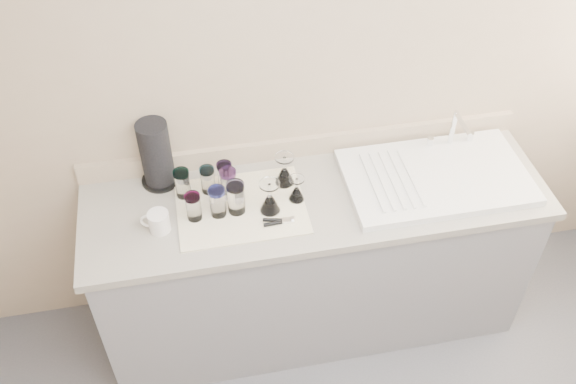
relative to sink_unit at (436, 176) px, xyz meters
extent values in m
cube|color=tan|center=(-0.55, 0.30, 0.33)|extent=(3.50, 0.04, 2.50)
cube|color=slate|center=(-0.55, 0.00, -0.49)|extent=(2.00, 0.60, 0.86)
cube|color=gray|center=(-0.55, 0.00, -0.04)|extent=(2.06, 0.62, 0.04)
cube|color=white|center=(0.00, 0.00, 0.00)|extent=(0.82, 0.50, 0.03)
cylinder|color=silver|center=(0.14, 0.20, 0.11)|extent=(0.02, 0.02, 0.18)
cylinder|color=silver|center=(0.14, 0.12, 0.19)|extent=(0.02, 0.16, 0.02)
cylinder|color=silver|center=(0.04, 0.20, 0.04)|extent=(0.03, 0.03, 0.04)
cylinder|color=silver|center=(0.24, 0.20, 0.04)|extent=(0.03, 0.03, 0.04)
cube|color=white|center=(-0.89, -0.01, -0.02)|extent=(0.55, 0.42, 0.01)
cylinder|color=white|center=(-1.12, 0.11, 0.05)|extent=(0.07, 0.07, 0.12)
cylinder|color=#1E7E71|center=(-1.12, 0.11, 0.12)|extent=(0.07, 0.07, 0.02)
cylinder|color=white|center=(-1.01, 0.12, 0.05)|extent=(0.06, 0.06, 0.11)
cylinder|color=#3A99C1|center=(-1.01, 0.12, 0.11)|extent=(0.07, 0.07, 0.02)
cylinder|color=white|center=(-0.94, 0.13, 0.05)|extent=(0.06, 0.06, 0.12)
cylinder|color=#603899|center=(-0.94, 0.13, 0.11)|extent=(0.07, 0.07, 0.02)
cylinder|color=white|center=(-1.09, -0.04, 0.05)|extent=(0.06, 0.06, 0.11)
cylinder|color=#CD188D|center=(-1.09, -0.04, 0.11)|extent=(0.07, 0.07, 0.02)
cylinder|color=white|center=(-0.99, -0.03, 0.05)|extent=(0.07, 0.07, 0.12)
cylinder|color=blue|center=(-0.99, -0.03, 0.12)|extent=(0.07, 0.07, 0.02)
cylinder|color=white|center=(-0.91, -0.03, 0.06)|extent=(0.07, 0.07, 0.13)
cylinder|color=#A59AE6|center=(-0.91, -0.03, 0.13)|extent=(0.08, 0.08, 0.02)
cylinder|color=white|center=(-0.93, 0.06, 0.05)|extent=(0.07, 0.07, 0.13)
cylinder|color=purple|center=(-0.93, 0.06, 0.13)|extent=(0.07, 0.07, 0.02)
cone|color=white|center=(-0.68, 0.10, 0.03)|extent=(0.08, 0.08, 0.08)
cylinder|color=white|center=(-0.68, 0.10, 0.10)|extent=(0.01, 0.01, 0.06)
cylinder|color=white|center=(-0.68, 0.10, 0.14)|extent=(0.08, 0.08, 0.01)
cone|color=white|center=(-0.77, -0.05, 0.03)|extent=(0.09, 0.09, 0.08)
cylinder|color=white|center=(-0.77, -0.05, 0.10)|extent=(0.01, 0.01, 0.07)
cylinder|color=white|center=(-0.77, -0.05, 0.14)|extent=(0.09, 0.09, 0.01)
cone|color=white|center=(-0.64, -0.01, 0.02)|extent=(0.07, 0.07, 0.06)
cylinder|color=white|center=(-0.64, -0.01, 0.08)|extent=(0.01, 0.01, 0.05)
cylinder|color=white|center=(-0.64, -0.01, 0.11)|extent=(0.07, 0.07, 0.01)
cube|color=silver|center=(-0.71, -0.14, 0.00)|extent=(0.05, 0.03, 0.02)
cylinder|color=black|center=(-0.76, -0.14, 0.00)|extent=(0.10, 0.02, 0.02)
cylinder|color=black|center=(-0.76, -0.12, 0.00)|extent=(0.10, 0.04, 0.02)
cylinder|color=white|center=(-1.24, -0.07, 0.03)|extent=(0.11, 0.11, 0.09)
torus|color=white|center=(-1.28, -0.06, 0.03)|extent=(0.07, 0.03, 0.07)
cylinder|color=black|center=(-1.22, 0.23, -0.01)|extent=(0.17, 0.17, 0.01)
cylinder|color=black|center=(-1.22, 0.23, 0.15)|extent=(0.14, 0.14, 0.31)
camera|label=1|loc=(-1.06, -1.94, 1.97)|focal=40.00mm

